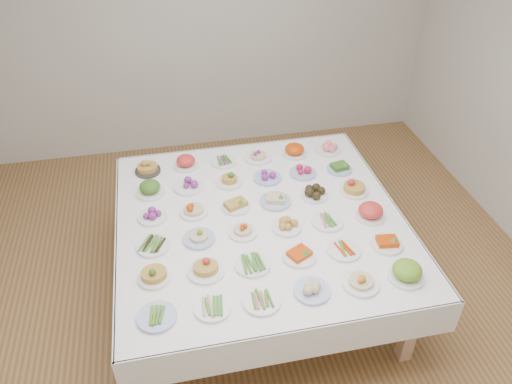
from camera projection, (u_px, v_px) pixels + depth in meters
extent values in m
plane|color=#94653D|center=(254.00, 295.00, 4.11)|extent=(5.00, 5.00, 0.00)
cube|color=beige|center=(205.00, 27.00, 5.24)|extent=(5.00, 0.02, 2.80)
cube|color=white|center=(260.00, 221.00, 3.76)|extent=(2.11, 2.11, 0.06)
cube|color=white|center=(236.00, 158.00, 4.65)|extent=(2.13, 0.02, 0.28)
cube|color=white|center=(297.00, 345.00, 2.99)|extent=(2.13, 0.01, 0.28)
cube|color=white|center=(389.00, 214.00, 4.00)|extent=(0.02, 2.13, 0.28)
cube|color=white|center=(119.00, 251.00, 3.65)|extent=(0.01, 2.13, 0.28)
cube|color=tan|center=(154.00, 372.00, 3.15)|extent=(0.09, 0.09, 0.69)
cube|color=tan|center=(411.00, 326.00, 3.44)|extent=(0.09, 0.09, 0.69)
cube|color=tan|center=(145.00, 204.00, 4.52)|extent=(0.09, 0.09, 0.69)
cube|color=tan|center=(329.00, 181.00, 4.81)|extent=(0.09, 0.09, 0.69)
cylinder|color=#4C66B2|center=(157.00, 317.00, 2.98)|extent=(0.24, 0.24, 0.02)
cylinder|color=white|center=(213.00, 308.00, 3.03)|extent=(0.22, 0.22, 0.02)
cylinder|color=white|center=(262.00, 302.00, 3.07)|extent=(0.23, 0.23, 0.02)
cylinder|color=#4C66B2|center=(312.00, 291.00, 3.14)|extent=(0.23, 0.23, 0.02)
cylinder|color=white|center=(361.00, 284.00, 3.19)|extent=(0.23, 0.23, 0.02)
cylinder|color=white|center=(405.00, 277.00, 3.24)|extent=(0.23, 0.23, 0.02)
cylinder|color=white|center=(155.00, 278.00, 3.23)|extent=(0.21, 0.21, 0.02)
cylinder|color=white|center=(206.00, 272.00, 3.28)|extent=(0.24, 0.24, 0.02)
cylinder|color=white|center=(253.00, 265.00, 3.32)|extent=(0.23, 0.23, 0.02)
cylinder|color=white|center=(299.00, 257.00, 3.39)|extent=(0.23, 0.23, 0.02)
cylinder|color=white|center=(344.00, 251.00, 3.44)|extent=(0.23, 0.23, 0.02)
cylinder|color=white|center=(387.00, 245.00, 3.49)|extent=(0.22, 0.22, 0.02)
cylinder|color=white|center=(153.00, 246.00, 3.47)|extent=(0.23, 0.23, 0.02)
cylinder|color=#4C66B2|center=(199.00, 239.00, 3.53)|extent=(0.22, 0.22, 0.02)
cylinder|color=white|center=(243.00, 233.00, 3.59)|extent=(0.21, 0.21, 0.02)
cylinder|color=white|center=(287.00, 228.00, 3.63)|extent=(0.21, 0.21, 0.02)
cylinder|color=white|center=(327.00, 222.00, 3.68)|extent=(0.23, 0.23, 0.02)
cylinder|color=white|center=(370.00, 216.00, 3.73)|extent=(0.22, 0.22, 0.02)
cylinder|color=white|center=(153.00, 217.00, 3.73)|extent=(0.21, 0.21, 0.02)
cylinder|color=white|center=(194.00, 212.00, 3.77)|extent=(0.21, 0.21, 0.02)
cylinder|color=white|center=(236.00, 207.00, 3.83)|extent=(0.21, 0.21, 0.02)
cylinder|color=#4C66B2|center=(275.00, 202.00, 3.88)|extent=(0.24, 0.24, 0.02)
cylinder|color=white|center=(314.00, 196.00, 3.94)|extent=(0.21, 0.21, 0.02)
cylinder|color=white|center=(354.00, 191.00, 3.99)|extent=(0.22, 0.22, 0.02)
cylinder|color=white|center=(151.00, 193.00, 3.97)|extent=(0.22, 0.22, 0.02)
cylinder|color=white|center=(189.00, 187.00, 4.03)|extent=(0.23, 0.23, 0.02)
cylinder|color=white|center=(229.00, 183.00, 4.08)|extent=(0.21, 0.21, 0.02)
cylinder|color=#4C66B2|center=(267.00, 178.00, 4.13)|extent=(0.23, 0.23, 0.02)
cylinder|color=#4C66B2|center=(303.00, 173.00, 4.19)|extent=(0.22, 0.22, 0.02)
cylinder|color=#4C66B2|center=(339.00, 170.00, 4.24)|extent=(0.21, 0.21, 0.02)
cylinder|color=#2F2C29|center=(148.00, 171.00, 4.22)|extent=(0.21, 0.21, 0.02)
cylinder|color=white|center=(186.00, 166.00, 4.28)|extent=(0.21, 0.21, 0.02)
cylinder|color=white|center=(224.00, 162.00, 4.33)|extent=(0.22, 0.22, 0.02)
cylinder|color=white|center=(258.00, 158.00, 4.38)|extent=(0.23, 0.23, 0.02)
cylinder|color=white|center=(294.00, 154.00, 4.43)|extent=(0.21, 0.21, 0.02)
cylinder|color=white|center=(328.00, 151.00, 4.48)|extent=(0.22, 0.22, 0.02)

